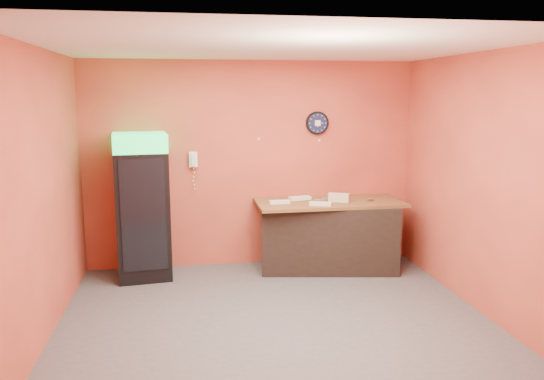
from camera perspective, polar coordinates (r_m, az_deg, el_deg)
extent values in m
plane|color=#47474C|center=(5.74, 0.39, -13.88)|extent=(4.50, 4.50, 0.00)
cube|color=#D5563C|center=(7.28, -2.21, 2.76)|extent=(4.50, 0.02, 2.80)
cube|color=#D5563C|center=(5.43, -23.71, -0.67)|extent=(0.02, 4.00, 2.80)
cube|color=#D5563C|center=(6.11, 21.69, 0.60)|extent=(0.02, 4.00, 2.80)
cube|color=white|center=(5.26, 0.43, 15.19)|extent=(4.50, 4.00, 0.02)
cube|color=black|center=(7.01, -13.72, -2.65)|extent=(0.72, 0.72, 1.64)
cube|color=#1BE656|center=(6.87, -14.05, 4.98)|extent=(0.72, 0.72, 0.23)
cube|color=black|center=(6.68, -14.28, -2.70)|extent=(0.54, 0.08, 1.40)
cube|color=black|center=(7.27, 6.07, -4.95)|extent=(1.90, 1.08, 0.90)
cylinder|color=black|center=(7.37, 4.88, 7.20)|extent=(0.32, 0.05, 0.32)
cylinder|color=#0F1433|center=(7.35, 4.93, 7.18)|extent=(0.27, 0.01, 0.27)
cube|color=white|center=(7.34, 4.95, 7.18)|extent=(0.08, 0.00, 0.08)
cube|color=white|center=(7.17, -8.47, 3.28)|extent=(0.11, 0.06, 0.20)
cube|color=white|center=(7.12, -8.46, 3.23)|extent=(0.05, 0.04, 0.17)
cube|color=brown|center=(7.17, 6.14, -1.33)|extent=(1.97, 0.90, 0.04)
cube|color=beige|center=(7.11, 7.17, -1.04)|extent=(0.29, 0.19, 0.06)
cube|color=beige|center=(7.10, 7.18, -0.59)|extent=(0.29, 0.19, 0.06)
cube|color=white|center=(6.95, 0.81, -1.30)|extent=(0.27, 0.12, 0.04)
cube|color=white|center=(6.86, 5.22, -1.48)|extent=(0.30, 0.20, 0.04)
cube|color=white|center=(7.21, 3.01, -0.88)|extent=(0.32, 0.18, 0.04)
cylinder|color=silver|center=(7.16, 5.68, -0.92)|extent=(0.06, 0.06, 0.06)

